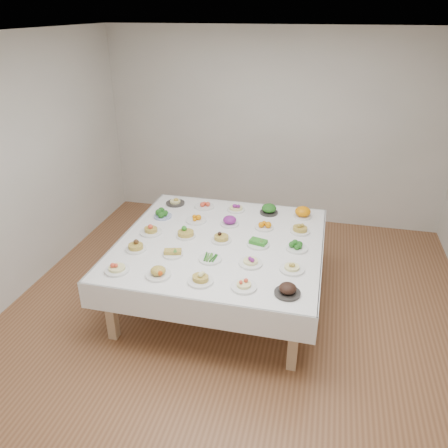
% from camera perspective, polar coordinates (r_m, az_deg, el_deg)
% --- Properties ---
extents(room_envelope, '(5.02, 5.02, 2.81)m').
position_cam_1_polar(room_envelope, '(4.06, 2.04, 9.73)').
color(room_envelope, brown).
rests_on(room_envelope, ground).
extents(display_table, '(2.16, 2.16, 0.75)m').
position_cam_1_polar(display_table, '(4.72, -0.43, -2.93)').
color(display_table, white).
rests_on(display_table, ground).
extents(dish_0, '(0.23, 0.23, 0.13)m').
position_cam_1_polar(dish_0, '(4.26, -13.85, -5.29)').
color(dish_0, white).
rests_on(dish_0, display_table).
extents(dish_1, '(0.24, 0.24, 0.13)m').
position_cam_1_polar(dish_1, '(4.12, -8.61, -6.01)').
color(dish_1, white).
rests_on(dish_1, display_table).
extents(dish_2, '(0.24, 0.24, 0.13)m').
position_cam_1_polar(dish_2, '(3.99, -3.10, -6.91)').
color(dish_2, white).
rests_on(dish_2, display_table).
extents(dish_3, '(0.23, 0.23, 0.11)m').
position_cam_1_polar(dish_3, '(3.92, 2.62, -7.77)').
color(dish_3, white).
rests_on(dish_3, display_table).
extents(dish_4, '(0.23, 0.23, 0.14)m').
position_cam_1_polar(dish_4, '(3.86, 8.33, -8.28)').
color(dish_4, '#2B2926').
rests_on(dish_4, display_table).
extents(dish_5, '(0.21, 0.21, 0.13)m').
position_cam_1_polar(dish_5, '(4.58, -11.47, -2.72)').
color(dish_5, white).
rests_on(dish_5, display_table).
extents(dish_6, '(0.21, 0.21, 0.09)m').
position_cam_1_polar(dish_6, '(4.44, -6.71, -3.63)').
color(dish_6, white).
rests_on(dish_6, display_table).
extents(dish_7, '(0.22, 0.22, 0.05)m').
position_cam_1_polar(dish_7, '(4.34, -1.82, -4.51)').
color(dish_7, white).
rests_on(dish_7, display_table).
extents(dish_8, '(0.23, 0.23, 0.13)m').
position_cam_1_polar(dish_8, '(4.25, 3.51, -4.59)').
color(dish_8, white).
rests_on(dish_8, display_table).
extents(dish_9, '(0.23, 0.23, 0.11)m').
position_cam_1_polar(dish_9, '(4.21, 8.88, -5.44)').
color(dish_9, white).
rests_on(dish_9, display_table).
extents(dish_10, '(0.24, 0.24, 0.13)m').
position_cam_1_polar(dish_10, '(4.89, -9.54, -0.59)').
color(dish_10, white).
rests_on(dish_10, display_table).
extents(dish_11, '(0.21, 0.21, 0.14)m').
position_cam_1_polar(dish_11, '(4.76, -5.03, -0.98)').
color(dish_11, white).
rests_on(dish_11, display_table).
extents(dish_12, '(0.21, 0.21, 0.12)m').
position_cam_1_polar(dish_12, '(4.66, -0.35, -1.70)').
color(dish_12, white).
rests_on(dish_12, display_table).
extents(dish_13, '(0.24, 0.24, 0.11)m').
position_cam_1_polar(dish_13, '(4.60, 4.49, -2.30)').
color(dish_13, white).
rests_on(dish_13, display_table).
extents(dish_14, '(0.22, 0.22, 0.09)m').
position_cam_1_polar(dish_14, '(4.57, 9.52, -2.86)').
color(dish_14, white).
rests_on(dish_14, display_table).
extents(dish_15, '(0.21, 0.21, 0.10)m').
position_cam_1_polar(dish_15, '(5.24, -8.01, 1.34)').
color(dish_15, '#4C66B2').
rests_on(dish_15, display_table).
extents(dish_16, '(0.24, 0.24, 0.09)m').
position_cam_1_polar(dish_16, '(5.10, -3.65, 0.71)').
color(dish_16, white).
rests_on(dish_16, display_table).
extents(dish_17, '(0.23, 0.23, 0.13)m').
position_cam_1_polar(dish_17, '(5.01, 0.75, 0.52)').
color(dish_17, white).
rests_on(dish_17, display_table).
extents(dish_18, '(0.21, 0.21, 0.09)m').
position_cam_1_polar(dish_18, '(4.95, 5.27, -0.14)').
color(dish_18, white).
rests_on(dish_18, display_table).
extents(dish_19, '(0.22, 0.22, 0.12)m').
position_cam_1_polar(dish_19, '(4.91, 9.91, -0.53)').
color(dish_19, white).
rests_on(dish_19, display_table).
extents(dish_20, '(0.23, 0.23, 0.11)m').
position_cam_1_polar(dish_20, '(5.58, -6.39, 3.03)').
color(dish_20, '#2B2926').
rests_on(dish_20, display_table).
extents(dish_21, '(0.24, 0.24, 0.10)m').
position_cam_1_polar(dish_21, '(5.46, -2.59, 2.57)').
color(dish_21, white).
rests_on(dish_21, display_table).
extents(dish_22, '(0.22, 0.22, 0.13)m').
position_cam_1_polar(dish_22, '(5.36, 1.60, 2.36)').
color(dish_22, white).
rests_on(dish_22, display_table).
extents(dish_23, '(0.22, 0.22, 0.14)m').
position_cam_1_polar(dish_23, '(5.31, 5.90, 2.06)').
color(dish_23, '#2B2926').
rests_on(dish_23, display_table).
extents(dish_24, '(0.21, 0.21, 0.14)m').
position_cam_1_polar(dish_24, '(5.27, 10.25, 1.53)').
color(dish_24, white).
rests_on(dish_24, display_table).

